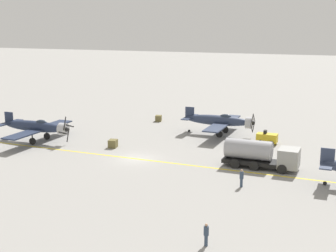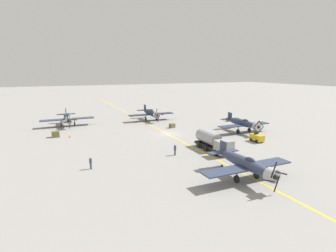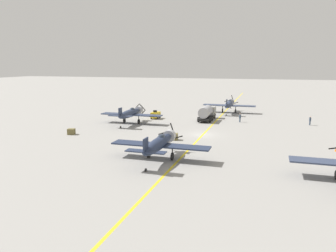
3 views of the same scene
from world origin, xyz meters
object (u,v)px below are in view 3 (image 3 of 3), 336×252
(supply_crate_by_tanker, at_px, (71,132))
(supply_crate_outboard, at_px, (174,137))
(airplane_far_center, at_px, (229,104))
(fuel_tanker, at_px, (207,113))
(tow_tractor, at_px, (156,115))
(ground_crew_inspecting, at_px, (310,120))
(ground_crew_walking, at_px, (240,117))
(traffic_cone, at_px, (336,149))
(airplane_near_center, at_px, (159,143))
(airplane_mid_left, at_px, (131,113))

(supply_crate_by_tanker, height_order, supply_crate_outboard, supply_crate_outboard)
(airplane_far_center, distance_m, fuel_tanker, 11.79)
(tow_tractor, distance_m, ground_crew_inspecting, 30.01)
(supply_crate_by_tanker, bearing_deg, fuel_tanker, 47.20)
(tow_tractor, distance_m, supply_crate_outboard, 19.65)
(ground_crew_walking, bearing_deg, ground_crew_inspecting, 2.77)
(tow_tractor, bearing_deg, ground_crew_inspecting, 2.83)
(airplane_far_center, distance_m, ground_crew_walking, 12.41)
(airplane_far_center, relative_size, ground_crew_walking, 6.92)
(ground_crew_inspecting, distance_m, traffic_cone, 19.02)
(ground_crew_walking, relative_size, supply_crate_outboard, 1.47)
(airplane_far_center, xyz_separation_m, supply_crate_outboard, (-4.62, -30.15, -1.52))
(airplane_near_center, height_order, supply_crate_outboard, airplane_near_center)
(ground_crew_walking, height_order, supply_crate_outboard, ground_crew_walking)
(airplane_far_center, bearing_deg, supply_crate_outboard, -82.84)
(airplane_mid_left, distance_m, traffic_cone, 35.42)
(airplane_far_center, relative_size, supply_crate_by_tanker, 10.74)
(fuel_tanker, bearing_deg, airplane_near_center, -90.54)
(supply_crate_outboard, bearing_deg, fuel_tanker, 85.36)
(supply_crate_outboard, xyz_separation_m, traffic_cone, (22.17, -0.03, -0.22))
(tow_tractor, bearing_deg, supply_crate_by_tanker, -113.10)
(airplane_near_center, xyz_separation_m, ground_crew_walking, (6.94, 28.81, -1.07))
(airplane_mid_left, height_order, ground_crew_walking, airplane_mid_left)
(fuel_tanker, relative_size, traffic_cone, 14.55)
(fuel_tanker, relative_size, tow_tractor, 3.08)
(ground_crew_walking, distance_m, supply_crate_by_tanker, 31.85)
(fuel_tanker, height_order, tow_tractor, fuel_tanker)
(airplane_near_center, relative_size, fuel_tanker, 1.50)
(airplane_mid_left, distance_m, ground_crew_walking, 21.31)
(tow_tractor, relative_size, supply_crate_outboard, 2.20)
(supply_crate_by_tanker, xyz_separation_m, supply_crate_outboard, (16.98, 1.20, 0.03))
(tow_tractor, xyz_separation_m, supply_crate_outboard, (9.03, -17.45, -0.30))
(fuel_tanker, distance_m, ground_crew_walking, 6.70)
(tow_tractor, relative_size, ground_crew_inspecting, 1.56)
(supply_crate_outboard, bearing_deg, traffic_cone, -0.09)
(airplane_near_center, xyz_separation_m, supply_crate_outboard, (-1.25, 10.50, -1.52))
(tow_tractor, relative_size, traffic_cone, 4.73)
(ground_crew_inspecting, distance_m, supply_crate_outboard, 28.24)
(tow_tractor, height_order, ground_crew_walking, tow_tractor)
(airplane_near_center, bearing_deg, tow_tractor, 117.96)
(airplane_mid_left, relative_size, fuel_tanker, 1.50)
(airplane_mid_left, bearing_deg, ground_crew_walking, 30.56)
(tow_tractor, height_order, supply_crate_outboard, tow_tractor)
(airplane_near_center, xyz_separation_m, airplane_far_center, (3.37, 40.65, 0.00))
(airplane_mid_left, bearing_deg, fuel_tanker, 41.28)
(tow_tractor, bearing_deg, airplane_far_center, 42.94)
(tow_tractor, relative_size, supply_crate_by_tanker, 2.33)
(fuel_tanker, bearing_deg, tow_tractor, -172.80)
(airplane_mid_left, distance_m, ground_crew_inspecting, 33.65)
(fuel_tanker, distance_m, supply_crate_by_tanker, 27.26)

